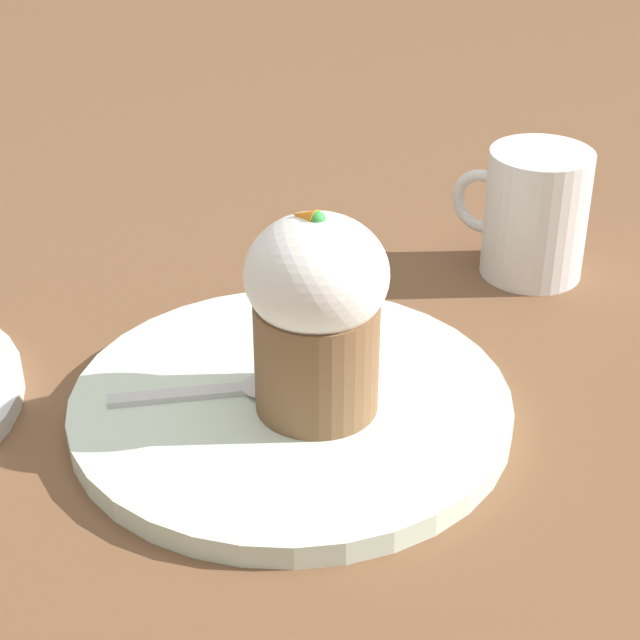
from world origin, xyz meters
name	(u,v)px	position (x,y,z in m)	size (l,w,h in m)	color
ground_plane	(291,415)	(0.00, 0.00, 0.00)	(4.00, 4.00, 0.00)	brown
dessert_plate	(291,406)	(0.00, 0.00, 0.01)	(0.27, 0.27, 0.01)	silver
carrot_cake	(320,309)	(-0.02, 0.00, 0.08)	(0.08, 0.08, 0.13)	brown
spoon	(246,387)	(0.03, 0.01, 0.02)	(0.10, 0.09, 0.01)	silver
coffee_cup	(534,213)	(-0.05, -0.25, 0.05)	(0.11, 0.08, 0.10)	white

